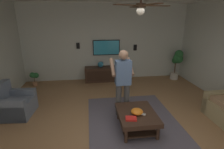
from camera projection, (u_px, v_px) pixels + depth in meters
name	position (u px, v px, depth m)	size (l,w,h in m)	color
ground_plane	(124.00, 129.00, 3.81)	(8.26, 8.26, 0.00)	olive
wall_back_tv	(106.00, 43.00, 6.67)	(0.10, 6.40, 2.85)	#B2B7AD
area_rug	(134.00, 123.00, 4.03)	(2.80, 2.07, 0.01)	#514C56
armchair	(13.00, 105.00, 4.31)	(0.87, 0.88, 0.82)	slate
coffee_table	(137.00, 117.00, 3.75)	(1.00, 0.80, 0.40)	#332116
media_console	(107.00, 74.00, 6.71)	(0.45, 1.70, 0.55)	#332116
tv	(106.00, 48.00, 6.63)	(0.05, 1.03, 0.58)	black
person_standing	(123.00, 79.00, 4.13)	(0.54, 0.55, 1.64)	#3F3F3F
potted_plant_tall	(177.00, 61.00, 6.75)	(0.44, 0.46, 1.17)	#B7B2A8
potted_plant_short	(34.00, 76.00, 6.15)	(0.24, 0.31, 0.52)	#9E6B4C
bowl	(137.00, 112.00, 3.65)	(0.25, 0.25, 0.11)	orange
remote_white	(142.00, 114.00, 3.64)	(0.15, 0.04, 0.02)	white
book	(131.00, 119.00, 3.46)	(0.22, 0.16, 0.04)	red
vase_round	(101.00, 64.00, 6.56)	(0.22, 0.22, 0.22)	teal
wall_speaker_left	(135.00, 48.00, 6.80)	(0.06, 0.12, 0.22)	black
wall_speaker_right	(78.00, 46.00, 6.48)	(0.06, 0.12, 0.22)	black
ceiling_fan	(141.00, 7.00, 3.40)	(1.20, 1.18, 0.46)	#4C3828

